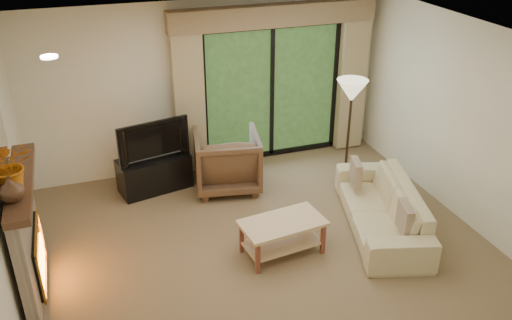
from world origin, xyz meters
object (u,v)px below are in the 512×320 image
object	(u,v)px
media_console	(155,173)
coffee_table	(282,237)
armchair	(227,161)
sofa	(382,207)

from	to	relation	value
media_console	coffee_table	distance (m)	2.39
media_console	armchair	distance (m)	1.08
coffee_table	armchair	bearing A→B (deg)	88.59
media_console	armchair	bearing A→B (deg)	-27.54
media_console	coffee_table	bearing A→B (deg)	-72.01
media_console	armchair	world-z (taller)	armchair
armchair	sofa	size ratio (longest dim) A/B	0.45
armchair	sofa	bearing A→B (deg)	143.65
sofa	coffee_table	world-z (taller)	sofa
sofa	armchair	bearing A→B (deg)	-120.69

